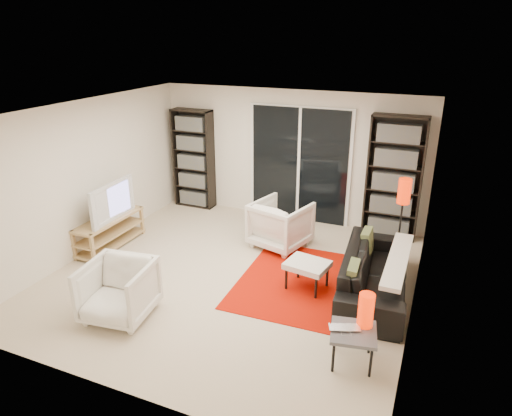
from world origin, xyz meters
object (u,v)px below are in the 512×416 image
object	(u,v)px
ottoman	(307,266)
floor_lamp	(403,200)
sofa	(375,273)
bookshelf_right	(394,178)
armchair_back	(281,224)
armchair_front	(118,291)
tv_stand	(110,231)
bookshelf_left	(194,159)
side_table	(353,335)

from	to	relation	value
ottoman	floor_lamp	world-z (taller)	floor_lamp
sofa	floor_lamp	xyz separation A→B (m)	(0.18, 0.96, 0.74)
sofa	floor_lamp	size ratio (longest dim) A/B	1.54
bookshelf_right	ottoman	size ratio (longest dim) A/B	3.34
armchair_back	floor_lamp	world-z (taller)	floor_lamp
armchair_front	floor_lamp	bearing A→B (deg)	34.75
ottoman	floor_lamp	size ratio (longest dim) A/B	0.46
bookshelf_right	tv_stand	xyz separation A→B (m)	(-4.19, -2.21, -0.79)
tv_stand	bookshelf_left	bearing A→B (deg)	81.17
bookshelf_left	sofa	xyz separation A→B (m)	(3.93, -1.99, -0.67)
armchair_back	armchair_front	world-z (taller)	armchair_back
armchair_front	floor_lamp	world-z (taller)	floor_lamp
bookshelf_left	sofa	size ratio (longest dim) A/B	0.92
tv_stand	side_table	distance (m)	4.48
side_table	floor_lamp	size ratio (longest dim) A/B	0.41
bookshelf_left	ottoman	bearing A→B (deg)	-36.18
armchair_front	side_table	bearing A→B (deg)	-2.12
bookshelf_left	armchair_front	world-z (taller)	bookshelf_left
floor_lamp	ottoman	bearing A→B (deg)	-131.48
tv_stand	floor_lamp	bearing A→B (deg)	14.87
armchair_front	tv_stand	bearing A→B (deg)	124.74
armchair_front	ottoman	world-z (taller)	armchair_front
sofa	side_table	size ratio (longest dim) A/B	3.78
bookshelf_right	armchair_front	bearing A→B (deg)	-126.09
bookshelf_left	armchair_back	bearing A→B (deg)	-26.20
armchair_back	floor_lamp	xyz separation A→B (m)	(1.86, 0.08, 0.66)
bookshelf_right	armchair_front	distance (m)	4.73
armchair_front	side_table	size ratio (longest dim) A/B	1.45
sofa	ottoman	world-z (taller)	sofa
tv_stand	ottoman	size ratio (longest dim) A/B	2.11
armchair_back	ottoman	distance (m)	1.37
bookshelf_left	ottoman	size ratio (longest dim) A/B	3.10
bookshelf_left	sofa	bearing A→B (deg)	-26.82
ottoman	floor_lamp	bearing A→B (deg)	48.52
armchair_front	ottoman	size ratio (longest dim) A/B	1.29
tv_stand	armchair_front	bearing A→B (deg)	-47.59
bookshelf_right	side_table	world-z (taller)	bookshelf_right
armchair_front	floor_lamp	distance (m)	4.14
armchair_front	floor_lamp	xyz separation A→B (m)	(3.01, 2.75, 0.68)
bookshelf_left	ottoman	distance (m)	3.83
bookshelf_left	floor_lamp	world-z (taller)	bookshelf_left
bookshelf_right	sofa	size ratio (longest dim) A/B	0.99
tv_stand	floor_lamp	xyz separation A→B (m)	(4.45, 1.18, 0.78)
sofa	armchair_back	xyz separation A→B (m)	(-1.68, 0.88, 0.08)
floor_lamp	armchair_front	bearing A→B (deg)	-137.58
side_table	armchair_front	bearing A→B (deg)	-174.45
sofa	bookshelf_right	bearing A→B (deg)	-2.30
armchair_back	armchair_front	xyz separation A→B (m)	(-1.16, -2.67, -0.02)
bookshelf_right	armchair_back	bearing A→B (deg)	-145.29
ottoman	side_table	world-z (taller)	same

